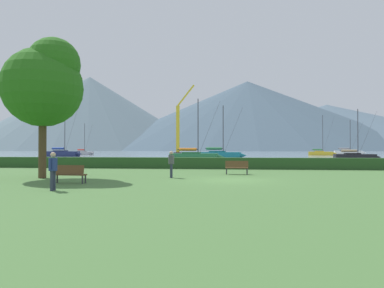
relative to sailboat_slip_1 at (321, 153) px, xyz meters
name	(u,v)px	position (x,y,z in m)	size (l,w,h in m)	color
ground_plane	(230,180)	(-23.59, -75.16, -0.60)	(1000.00, 1000.00, 0.00)	#477038
harbor_water	(232,152)	(-23.59, 61.84, -0.60)	(320.00, 246.00, 0.00)	#8499A8
hedge_line	(231,163)	(-23.59, -64.16, -0.11)	(80.00, 1.20, 0.99)	#284C23
sailboat_slip_1	(321,153)	(0.00, 0.00, 0.00)	(7.18, 3.68, 10.67)	gold
sailboat_slip_2	(63,153)	(-61.42, -21.11, 0.12)	(8.65, 3.07, 12.35)	navy
sailboat_slip_3	(83,153)	(-65.70, -0.60, -0.03)	(6.94, 3.70, 8.95)	#9E9EA3
sailboat_slip_4	(195,156)	(-28.88, -44.98, 0.05)	(8.02, 2.84, 9.04)	#236B38
sailboat_slip_5	(355,156)	(-4.49, -38.84, -0.04)	(6.87, 2.31, 7.94)	black
sailboat_slip_6	(348,152)	(9.60, 8.35, 0.09)	(8.61, 3.81, 9.99)	white
sailboat_slip_7	(220,155)	(-25.57, -33.35, 0.09)	(8.64, 3.53, 9.45)	#19707A
park_bench_near_path	(237,167)	(-23.16, -70.79, -0.07)	(1.58, 0.48, 0.95)	brown
park_bench_under_tree	(69,173)	(-31.83, -78.05, -0.07)	(1.74, 0.53, 0.95)	brown
person_seated_viewer	(171,162)	(-27.20, -74.04, 0.37)	(0.36, 0.57, 1.65)	#2D3347
person_standing_walker	(53,168)	(-31.10, -81.00, 0.37)	(0.36, 0.57, 1.65)	#2D3347
park_tree	(45,83)	(-34.81, -75.15, 5.23)	(4.81, 4.81, 8.55)	#4C3823
dock_crane	(178,133)	(-37.32, -6.41, 5.15)	(5.33, 2.00, 18.31)	#333338
distant_hill_west_ridge	(239,132)	(-15.10, 308.21, 20.29)	(313.53, 313.53, 41.79)	slate
distant_hill_central_peak	(327,127)	(85.80, 321.68, 25.77)	(358.88, 358.88, 52.75)	#4C6070
distant_hill_east_ridge	(247,116)	(-6.53, 292.46, 37.62)	(345.49, 345.49, 76.44)	#425666
distant_hill_far_shoulder	(90,113)	(-173.94, 256.77, 38.40)	(255.06, 255.06, 78.01)	slate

